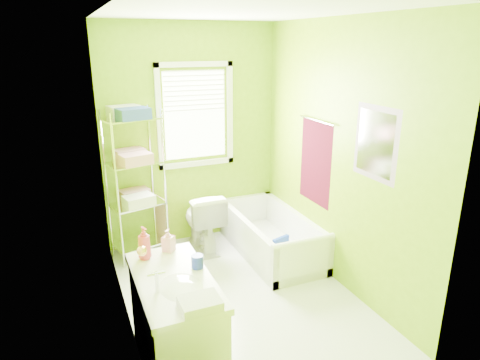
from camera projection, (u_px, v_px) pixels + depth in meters
name	position (u px, v px, depth m)	size (l,w,h in m)	color
ground	(238.00, 295.00, 4.21)	(2.90, 2.90, 0.00)	silver
room_envelope	(238.00, 141.00, 3.73)	(2.14, 2.94, 2.62)	#6C9507
window	(195.00, 110.00, 4.97)	(0.92, 0.05, 1.22)	white
door	(146.00, 275.00, 2.64)	(0.09, 0.80, 2.00)	white
right_wall_decor	(337.00, 155.00, 4.16)	(0.04, 1.48, 1.17)	#430717
bathtub	(271.00, 241.00, 4.99)	(0.71, 1.52, 0.49)	white
toilet	(202.00, 220.00, 5.04)	(0.41, 0.72, 0.73)	white
vanity	(176.00, 321.00, 3.15)	(0.53, 1.03, 1.03)	white
wire_shelf_unit	(135.00, 168.00, 4.68)	(0.64, 0.53, 1.72)	silver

